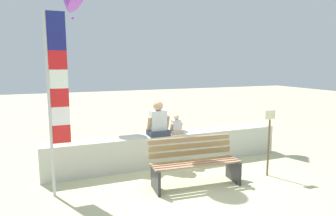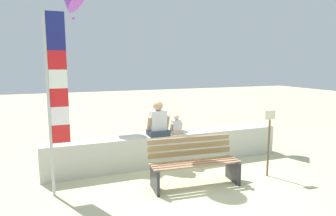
% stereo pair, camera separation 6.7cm
% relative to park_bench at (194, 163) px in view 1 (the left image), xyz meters
% --- Properties ---
extents(ground_plane, '(40.00, 40.00, 0.00)m').
position_rel_park_bench_xyz_m(ground_plane, '(0.00, 0.02, -0.42)').
color(ground_plane, '#BEBD8E').
extents(seawall_ledge, '(5.54, 0.48, 0.71)m').
position_rel_park_bench_xyz_m(seawall_ledge, '(0.00, 1.28, -0.07)').
color(seawall_ledge, beige).
rests_on(seawall_ledge, ground).
extents(park_bench, '(1.75, 0.73, 0.88)m').
position_rel_park_bench_xyz_m(park_bench, '(0.00, 0.00, 0.00)').
color(park_bench, '#9A7555').
rests_on(park_bench, ground).
extents(person_adult, '(0.51, 0.37, 0.78)m').
position_rel_park_bench_xyz_m(person_adult, '(-0.29, 1.23, 0.59)').
color(person_adult, '#2C3646').
rests_on(person_adult, seawall_ledge).
extents(person_child, '(0.29, 0.22, 0.45)m').
position_rel_park_bench_xyz_m(person_child, '(0.15, 1.23, 0.46)').
color(person_child, tan).
rests_on(person_child, seawall_ledge).
extents(flag_banner, '(0.35, 0.05, 3.15)m').
position_rel_park_bench_xyz_m(flag_banner, '(-2.42, 0.44, 1.42)').
color(flag_banner, '#B7B7BC').
rests_on(flag_banner, ground).
extents(sign_post, '(0.24, 0.04, 1.37)m').
position_rel_park_bench_xyz_m(sign_post, '(1.61, -0.17, 0.39)').
color(sign_post, brown).
rests_on(sign_post, ground).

